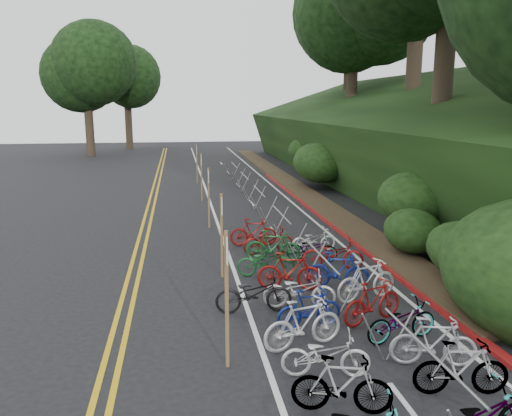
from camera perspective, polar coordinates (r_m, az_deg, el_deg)
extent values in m
plane|color=black|center=(10.28, -4.73, -17.30)|extent=(120.00, 120.00, 0.00)
cube|color=gold|center=(19.68, -13.19, -3.23)|extent=(0.12, 80.00, 0.01)
cube|color=gold|center=(19.66, -12.32, -3.21)|extent=(0.12, 80.00, 0.01)
cube|color=silver|center=(19.68, -4.00, -2.94)|extent=(0.12, 80.00, 0.01)
cube|color=silver|center=(20.45, 7.81, -2.46)|extent=(0.12, 80.00, 0.01)
cube|color=silver|center=(9.33, 17.12, -21.10)|extent=(0.10, 1.60, 0.01)
cube|color=silver|center=(14.38, 6.59, -8.60)|extent=(0.10, 1.60, 0.01)
cube|color=silver|center=(19.96, 2.02, -2.71)|extent=(0.10, 1.60, 0.01)
cube|color=silver|center=(25.73, -0.51, 0.59)|extent=(0.10, 1.60, 0.01)
cube|color=silver|center=(31.59, -2.10, 2.67)|extent=(0.10, 1.60, 0.01)
cube|color=silver|center=(37.49, -3.20, 4.10)|extent=(0.10, 1.60, 0.01)
cube|color=silver|center=(43.42, -4.00, 5.13)|extent=(0.10, 1.60, 0.01)
cube|color=maroon|center=(22.44, 7.58, -1.06)|extent=(0.25, 28.00, 0.10)
cube|color=black|center=(34.10, 15.65, 7.65)|extent=(12.32, 44.00, 9.11)
cube|color=#382819|center=(32.13, 3.76, 2.94)|extent=(1.40, 44.00, 0.16)
ellipsoid|color=#284C19|center=(14.82, 23.29, -4.68)|extent=(2.00, 2.80, 1.60)
ellipsoid|color=#284C19|center=(19.33, 17.63, 0.96)|extent=(2.60, 3.64, 2.08)
ellipsoid|color=#284C19|center=(25.15, 14.10, 4.56)|extent=(2.20, 3.08, 1.76)
ellipsoid|color=#284C19|center=(30.36, 7.21, 5.18)|extent=(3.00, 4.20, 2.40)
ellipsoid|color=#284C19|center=(36.28, 5.67, 6.54)|extent=(2.40, 3.36, 1.92)
ellipsoid|color=#284C19|center=(40.41, 6.06, 8.03)|extent=(2.80, 3.92, 2.24)
ellipsoid|color=#284C19|center=(17.27, 17.45, -2.48)|extent=(1.80, 2.52, 1.44)
ellipsoid|color=#284C19|center=(29.07, 12.56, 6.77)|extent=(3.20, 4.48, 2.56)
cylinder|color=#2D2319|center=(23.98, 20.56, 13.27)|extent=(0.87, 0.87, 6.85)
cylinder|color=#2D2319|center=(32.28, 17.59, 14.94)|extent=(0.91, 0.91, 7.76)
cylinder|color=#2D2319|center=(39.23, 10.86, 13.02)|extent=(0.84, 0.84, 6.39)
ellipsoid|color=black|center=(39.80, 11.20, 21.32)|extent=(8.52, 8.52, 8.10)
cylinder|color=#2D2319|center=(47.65, 10.51, 14.17)|extent=(0.89, 0.89, 7.30)
ellipsoid|color=black|center=(48.41, 10.83, 22.10)|extent=(10.14, 10.14, 9.64)
cylinder|color=#2D2319|center=(51.70, -18.50, 8.92)|extent=(0.82, 0.82, 5.93)
ellipsoid|color=black|center=(51.77, -18.90, 14.89)|extent=(8.12, 8.12, 7.71)
cylinder|color=#2D2319|center=(59.26, -14.34, 9.22)|extent=(0.79, 0.79, 5.48)
ellipsoid|color=black|center=(59.28, -14.58, 13.92)|extent=(7.10, 7.10, 6.75)
cylinder|color=gray|center=(8.94, 19.01, -15.05)|extent=(0.05, 3.34, 0.05)
cylinder|color=gray|center=(10.33, 13.24, -14.17)|extent=(0.53, 0.04, 1.04)
cylinder|color=gray|center=(10.54, 16.15, -13.78)|extent=(0.53, 0.04, 1.04)
cylinder|color=gray|center=(13.07, 7.46, -5.41)|extent=(0.05, 3.00, 0.05)
cylinder|color=gray|center=(11.92, 7.98, -10.08)|extent=(0.58, 0.04, 1.13)
cylinder|color=gray|center=(12.09, 10.56, -9.85)|extent=(0.58, 0.04, 1.13)
cylinder|color=gray|center=(14.46, 4.77, -6.05)|extent=(0.58, 0.04, 1.13)
cylinder|color=gray|center=(14.60, 6.91, -5.92)|extent=(0.58, 0.04, 1.13)
cylinder|color=gray|center=(17.77, 2.95, -0.73)|extent=(0.05, 3.00, 0.05)
cylinder|color=gray|center=(16.52, 2.97, -3.75)|extent=(0.58, 0.04, 1.13)
cylinder|color=gray|center=(16.64, 4.86, -3.66)|extent=(0.58, 0.04, 1.13)
cylinder|color=gray|center=(19.18, 1.26, -1.55)|extent=(0.58, 0.04, 1.13)
cylinder|color=gray|center=(19.29, 2.89, -1.48)|extent=(0.58, 0.04, 1.13)
cylinder|color=gray|center=(22.59, 0.35, 1.98)|extent=(0.05, 3.00, 0.05)
cylinder|color=gray|center=(21.30, 0.21, -0.20)|extent=(0.58, 0.04, 1.13)
cylinder|color=gray|center=(21.39, 1.69, -0.15)|extent=(0.58, 0.04, 1.13)
cylinder|color=gray|center=(24.01, -0.85, 1.17)|extent=(0.58, 0.04, 1.13)
cylinder|color=gray|center=(24.10, 0.47, 1.20)|extent=(0.58, 0.04, 1.13)
cylinder|color=gray|center=(27.48, -1.33, 3.72)|extent=(0.05, 3.00, 0.05)
cylinder|color=gray|center=(26.16, -1.52, 2.04)|extent=(0.58, 0.04, 1.13)
cylinder|color=gray|center=(26.24, -0.31, 2.07)|extent=(0.58, 0.04, 1.13)
cylinder|color=gray|center=(28.90, -2.24, 2.96)|extent=(0.58, 0.04, 1.13)
cylinder|color=gray|center=(28.97, -1.14, 2.99)|extent=(0.58, 0.04, 1.13)
cylinder|color=gray|center=(32.40, -2.50, 4.94)|extent=(0.05, 3.00, 0.05)
cylinder|color=gray|center=(31.07, -2.72, 3.58)|extent=(0.58, 0.04, 1.13)
cylinder|color=gray|center=(31.13, -1.69, 3.60)|extent=(0.58, 0.04, 1.13)
cylinder|color=gray|center=(33.82, -3.24, 4.24)|extent=(0.58, 0.04, 1.13)
cylinder|color=gray|center=(33.88, -2.29, 4.26)|extent=(0.58, 0.04, 1.13)
cylinder|color=brown|center=(9.58, -3.35, -10.50)|extent=(0.08, 0.08, 2.72)
cube|color=silver|center=(9.25, -3.43, -4.70)|extent=(0.02, 0.40, 0.50)
cylinder|color=brown|center=(14.51, -3.93, -3.19)|extent=(0.08, 0.08, 2.50)
cube|color=silver|center=(14.31, -3.98, 0.29)|extent=(0.02, 0.40, 0.50)
cylinder|color=brown|center=(20.35, -5.42, 1.12)|extent=(0.08, 0.08, 2.50)
cube|color=silver|center=(20.21, -5.47, 3.63)|extent=(0.02, 0.40, 0.50)
cylinder|color=brown|center=(26.27, -6.24, 3.50)|extent=(0.08, 0.08, 2.50)
cube|color=silver|center=(26.15, -6.29, 5.46)|extent=(0.02, 0.40, 0.50)
cylinder|color=brown|center=(32.21, -6.77, 5.01)|extent=(0.08, 0.08, 2.50)
cube|color=silver|center=(32.12, -6.81, 6.60)|extent=(0.02, 0.40, 0.50)
imported|color=black|center=(12.28, -0.27, -9.72)|extent=(0.72, 1.90, 0.98)
imported|color=slate|center=(8.75, 9.79, -19.29)|extent=(0.90, 1.73, 1.00)
imported|color=slate|center=(9.75, 22.41, -16.56)|extent=(0.73, 1.73, 1.01)
imported|color=beige|center=(9.72, 7.98, -16.28)|extent=(0.86, 1.74, 0.87)
imported|color=#9E9EA3|center=(10.51, 19.62, -14.23)|extent=(0.87, 1.74, 1.01)
imported|color=beige|center=(10.63, 5.42, -13.00)|extent=(0.96, 1.88, 1.09)
imported|color=slate|center=(11.37, 16.29, -12.27)|extent=(0.95, 1.80, 0.90)
imported|color=navy|center=(11.53, 6.10, -11.38)|extent=(0.68, 1.62, 0.94)
imported|color=maroon|center=(12.03, 13.20, -10.39)|extent=(1.08, 1.77, 1.03)
imported|color=beige|center=(12.56, 4.99, -9.34)|extent=(0.98, 1.90, 0.95)
imported|color=beige|center=(13.30, 12.54, -8.04)|extent=(1.01, 1.89, 1.09)
imported|color=maroon|center=(13.72, 3.86, -7.22)|extent=(0.89, 1.83, 1.06)
imported|color=navy|center=(13.97, 9.34, -7.04)|extent=(1.02, 1.80, 1.04)
imported|color=#144C1E|center=(14.79, 1.15, -6.12)|extent=(0.74, 1.75, 0.90)
imported|color=maroon|center=(15.51, 8.80, -5.23)|extent=(1.04, 1.97, 0.98)
imported|color=#144C1E|center=(16.01, 1.97, -4.41)|extent=(0.96, 1.84, 1.06)
imported|color=slate|center=(16.25, 6.40, -4.62)|extent=(1.01, 1.72, 0.85)
imported|color=maroon|center=(16.94, 1.42, -3.72)|extent=(0.86, 1.85, 0.94)
imported|color=beige|center=(17.34, 6.59, -3.61)|extent=(0.68, 1.62, 0.83)
imported|color=maroon|center=(17.88, -0.30, -2.76)|extent=(0.62, 1.71, 1.01)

